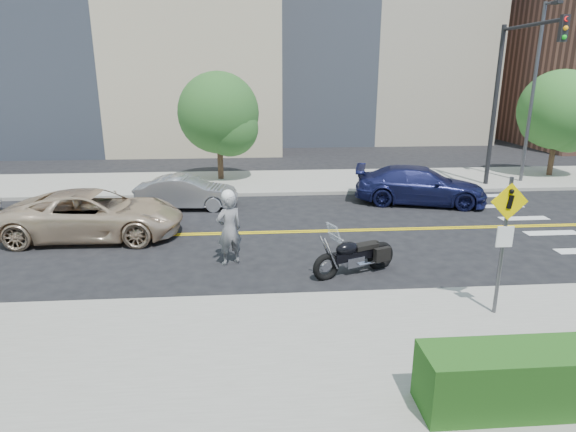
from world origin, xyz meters
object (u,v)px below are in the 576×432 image
(motorcyclist, at_px, (229,228))
(parked_car_silver, at_px, (187,192))
(suv, at_px, (94,214))
(pedestrian_sign, at_px, (505,234))
(parked_car_blue, at_px, (420,185))
(motorcycle, at_px, (355,247))

(motorcyclist, distance_m, parked_car_silver, 6.27)
(parked_car_silver, bearing_deg, suv, 146.18)
(pedestrian_sign, relative_size, parked_car_blue, 0.58)
(motorcycle, relative_size, suv, 0.44)
(motorcyclist, height_order, motorcycle, motorcyclist)
(motorcycle, height_order, parked_car_silver, motorcycle)
(motorcyclist, bearing_deg, suv, -56.34)
(parked_car_silver, bearing_deg, motorcyclist, -158.78)
(motorcyclist, relative_size, parked_car_silver, 0.55)
(motorcyclist, height_order, parked_car_silver, motorcyclist)
(motorcycle, bearing_deg, parked_car_silver, 104.71)
(pedestrian_sign, xyz_separation_m, motorcycle, (-2.51, 2.71, -1.22))
(pedestrian_sign, bearing_deg, parked_car_blue, 80.25)
(motorcyclist, xyz_separation_m, parked_car_silver, (-1.92, 5.95, -0.42))
(motorcyclist, xyz_separation_m, parked_car_blue, (7.50, 5.99, -0.31))
(motorcycle, bearing_deg, motorcyclist, 141.77)
(pedestrian_sign, xyz_separation_m, parked_car_silver, (-7.76, 9.59, -1.32))
(motorcyclist, bearing_deg, parked_car_blue, -167.09)
(motorcyclist, distance_m, suv, 5.17)
(suv, xyz_separation_m, parked_car_silver, (2.52, 3.32, -0.13))
(suv, bearing_deg, parked_car_blue, -73.28)
(motorcyclist, bearing_deg, pedestrian_sign, 122.38)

